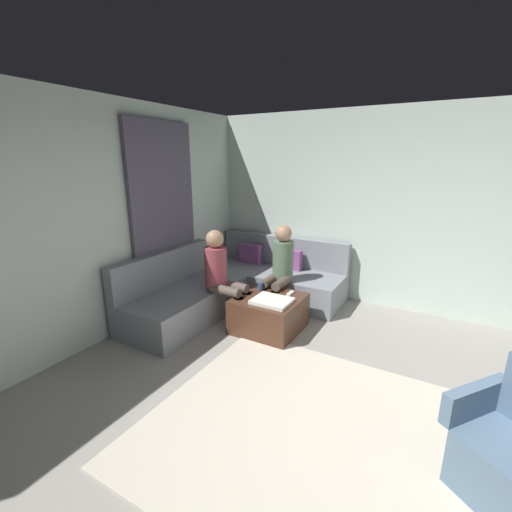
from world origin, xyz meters
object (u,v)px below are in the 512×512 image
at_px(coffee_mug, 260,286).
at_px(sectional_couch, 237,286).
at_px(ottoman, 269,313).
at_px(person_on_couch_side, 222,274).
at_px(person_on_couch_back, 280,267).
at_px(game_remote, 290,293).

bearing_deg(coffee_mug, sectional_couch, 152.96).
relative_size(ottoman, person_on_couch_side, 0.63).
relative_size(sectional_couch, person_on_couch_back, 2.12).
bearing_deg(ottoman, game_remote, 50.71).
relative_size(person_on_couch_back, person_on_couch_side, 1.00).
height_order(sectional_couch, game_remote, sectional_couch).
xyz_separation_m(coffee_mug, game_remote, (0.40, 0.04, -0.04)).
bearing_deg(coffee_mug, person_on_couch_back, 71.10).
relative_size(sectional_couch, ottoman, 3.36).
bearing_deg(game_remote, ottoman, -129.29).
bearing_deg(ottoman, person_on_couch_back, 102.14).
xyz_separation_m(game_remote, person_on_couch_back, (-0.29, 0.29, 0.23)).
distance_m(coffee_mug, person_on_couch_back, 0.39).
bearing_deg(person_on_couch_back, ottoman, 102.14).
relative_size(coffee_mug, person_on_couch_back, 0.08).
xyz_separation_m(ottoman, game_remote, (0.18, 0.22, 0.22)).
height_order(sectional_couch, ottoman, sectional_couch).
distance_m(game_remote, person_on_couch_side, 0.88).
distance_m(person_on_couch_back, person_on_couch_side, 0.79).
relative_size(game_remote, person_on_couch_back, 0.12).
bearing_deg(person_on_couch_back, coffee_mug, 71.10).
bearing_deg(ottoman, coffee_mug, 140.71).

